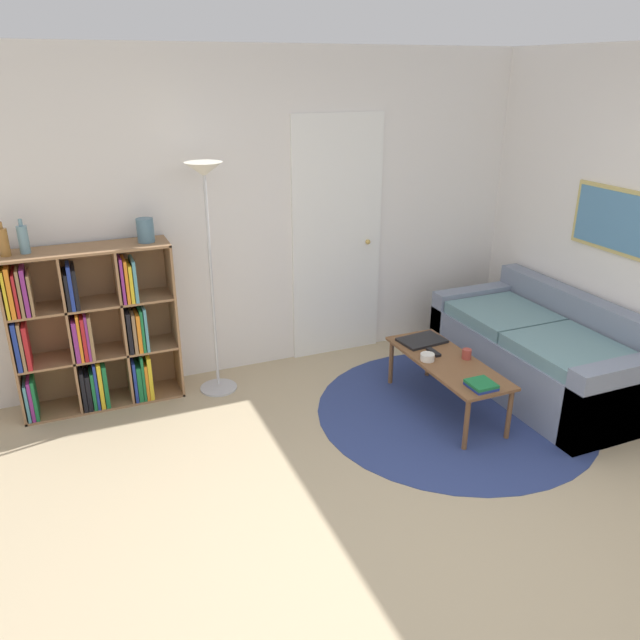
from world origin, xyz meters
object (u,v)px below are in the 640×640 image
Objects in this scene: bottle_middle at (23,239)px; cup at (467,354)px; floor_lamp at (207,214)px; bottle_left at (3,242)px; vase_on_shelf at (145,230)px; bowl at (427,357)px; laptop at (422,340)px; coffee_table at (447,366)px; bookshelf at (91,332)px; couch at (544,354)px.

cup is at bearing -21.71° from bottle_middle.
floor_lamp reaches higher than bottle_left.
bottle_left is (-3.03, 1.13, 0.89)m from cup.
bottle_middle is 0.81m from vase_on_shelf.
bottle_left is (-1.37, 0.12, -0.10)m from floor_lamp.
bottle_middle is 1.38× the size of vase_on_shelf.
bottle_left reaches higher than bowl.
floor_lamp reaches higher than cup.
coffee_table is at bearing -90.70° from laptop.
laptop is (1.52, -0.61, -1.02)m from floor_lamp.
vase_on_shelf is at bearing -0.60° from bookshelf.
coffee_table is 0.17m from cup.
laptop is 3.51× the size of bowl.
cup is 3.35m from bottle_left.
floor_lamp is 2.87m from couch.
bottle_left is at bearing 163.92° from couch.
bookshelf reaches higher than bowl.
laptop is at bearing 89.30° from coffee_table.
bottle_left reaches higher than coffee_table.
couch is at bearing -2.93° from bowl.
vase_on_shelf is (-2.09, 1.14, 0.88)m from cup.
floor_lamp is 7.57× the size of bottle_middle.
floor_lamp reaches higher than bottle_middle.
coffee_table is 0.17m from bowl.
bookshelf is at bearing 161.57° from couch.
bookshelf is at bearing 2.09° from bottle_left.
cup is at bearing -10.30° from coffee_table.
bookshelf is at bearing 171.14° from floor_lamp.
coffee_table is 3.13m from bottle_middle.
bottle_middle reaches higher than bowl.
coffee_table is (2.42, -1.12, -0.23)m from bookshelf.
cup is at bearing -20.50° from bottle_left.
bottle_left is (-2.74, 1.04, 0.90)m from bowl.
bowl is 2.27m from vase_on_shelf.
cup is (0.29, -0.09, 0.01)m from bowl.
bottle_middle reaches higher than bookshelf.
bowl is at bearing -114.69° from laptop.
coffee_table is 3.23m from bottle_left.
bottle_left is at bearing 159.50° from cup.
bowl is at bearing -33.77° from floor_lamp.
bottle_middle is at bearing 158.29° from cup.
vase_on_shelf reaches higher than cup.
bottle_left is 0.13m from bottle_middle.
bowl is (1.38, -0.92, -1.00)m from floor_lamp.
cup reaches higher than coffee_table.
coffee_table is at bearing -24.03° from bowl.
couch is 3.25m from vase_on_shelf.
vase_on_shelf is (0.94, 0.01, -0.01)m from bottle_left.
floor_lamp reaches higher than vase_on_shelf.
vase_on_shelf is (-1.94, 1.12, 0.96)m from coffee_table.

